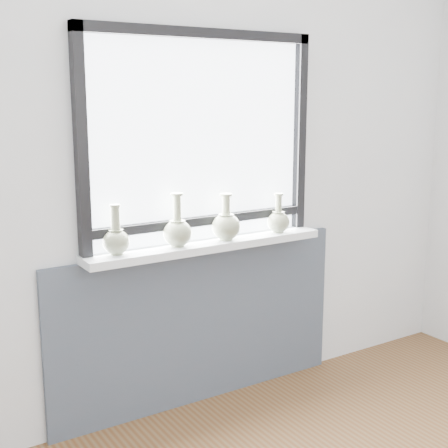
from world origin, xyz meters
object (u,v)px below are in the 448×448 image
windowsill (207,245)px  vase_d (278,220)px  vase_c (226,225)px  vase_b (177,231)px  vase_a (116,239)px

windowsill → vase_d: vase_d is taller
windowsill → vase_d: size_ratio=6.14×
vase_d → vase_c: bearing=179.9°
vase_c → vase_b: bearing=178.2°
windowsill → vase_b: bearing=-177.5°
windowsill → vase_d: 0.45m
vase_d → windowsill: bearing=177.8°
vase_d → vase_b: bearing=179.1°
vase_a → vase_c: size_ratio=0.99×
vase_a → vase_b: size_ratio=0.89×
vase_a → windowsill: bearing=-0.9°
vase_a → vase_b: (0.32, -0.02, 0.01)m
vase_b → vase_d: 0.61m
windowsill → vase_c: vase_c is taller
windowsill → vase_b: (-0.17, -0.01, 0.10)m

